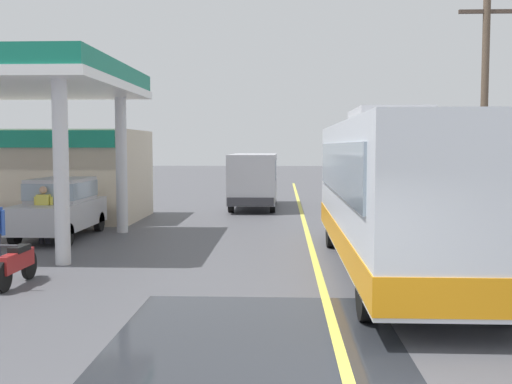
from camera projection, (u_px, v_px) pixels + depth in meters
The scene contains 10 objects.
ground at pixel (301, 212), 26.16m from camera, with size 120.00×120.00×0.00m, color #4C4C51.
lane_divider_stripe at pixel (306, 227), 21.18m from camera, with size 0.16×50.00×0.01m, color #D8CC4C.
wet_puddle_patch at pixel (255, 350), 8.45m from camera, with size 4.19×5.96×0.01m, color #26282D.
coach_bus_main at pixel (394, 195), 13.61m from camera, with size 2.60×11.04×3.69m.
gas_station_roadside at pixel (28, 151), 21.43m from camera, with size 9.10×11.95×5.10m.
car_at_pump at pixel (61, 205), 18.78m from camera, with size 1.70×4.20×1.82m.
minibus_opposing_lane at pixel (254, 175), 27.86m from camera, with size 2.04×6.13×2.44m.
motorcycle_parked_forecourt at pixel (17, 263), 12.38m from camera, with size 0.55×1.80×0.92m.
pedestrian_near_pump at pixel (44, 211), 17.61m from camera, with size 0.55×0.22×1.66m.
utility_pole_roadside at pixel (484, 108), 20.10m from camera, with size 1.80×0.24×7.76m.
Camera 1 is at (-0.79, -6.08, 2.81)m, focal length 43.08 mm.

